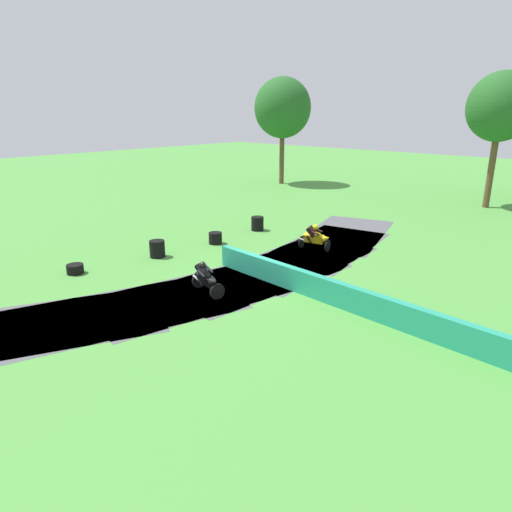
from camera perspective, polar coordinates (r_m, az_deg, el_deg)
The scene contains 11 objects.
ground_plane at distance 19.06m, azimuth 0.21°, elevation -2.60°, with size 120.00×120.00×0.00m, color #4C933D.
track_asphalt at distance 19.59m, azimuth -1.35°, elevation -2.01°, with size 8.17×25.83×0.01m.
safety_barrier at distance 15.83m, azimuth 13.34°, elevation -5.74°, with size 0.30×14.64×0.90m, color #239375.
motorcycle_lead_black at distance 17.17m, azimuth -6.24°, elevation -2.78°, with size 1.70×1.05×1.43m.
motorcycle_chase_yellow at distance 22.68m, azimuth 7.39°, elevation 2.30°, with size 1.71×1.03×1.43m.
tire_stack_near at distance 20.84m, azimuth -21.66°, elevation -1.52°, with size 0.70×0.70×0.40m.
tire_stack_mid_a at distance 21.99m, azimuth -12.24°, elevation 0.88°, with size 0.72×0.72×0.80m.
tire_stack_mid_b at distance 23.77m, azimuth -5.10°, elevation 2.24°, with size 0.68×0.68×0.60m.
tire_stack_far at distance 26.33m, azimuth 0.18°, elevation 4.07°, with size 0.71×0.71×0.80m.
tree_mid_rise at distance 43.34m, azimuth 3.34°, elevation 17.97°, with size 5.11×5.11×9.52m.
tree_distant at distance 36.13m, azimuth 28.26°, elevation 16.04°, with size 4.40×4.40×9.16m.
Camera 1 is at (11.97, -13.27, 6.64)m, focal length 32.02 mm.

